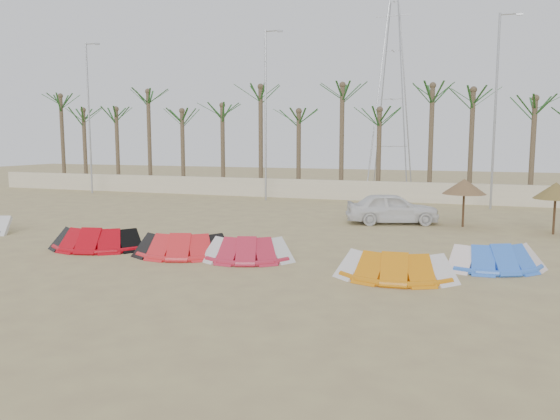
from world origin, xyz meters
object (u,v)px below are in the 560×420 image
at_px(kite_red_mid, 187,244).
at_px(car, 392,208).
at_px(parasol_mid, 556,191).
at_px(kite_orange, 397,264).
at_px(kite_blue, 498,256).
at_px(kite_red_right, 251,248).
at_px(kite_red_left, 101,238).
at_px(parasol_left, 464,187).

distance_m(kite_red_mid, car, 11.31).
bearing_deg(parasol_mid, kite_orange, -118.53).
bearing_deg(kite_orange, kite_blue, 38.20).
xyz_separation_m(kite_red_right, kite_orange, (4.92, -0.78, 0.00)).
bearing_deg(parasol_mid, kite_red_mid, -144.38).
bearing_deg(kite_red_mid, kite_red_right, 1.82).
distance_m(kite_red_right, car, 10.24).
bearing_deg(kite_orange, parasol_mid, 61.47).
distance_m(kite_red_mid, parasol_mid, 15.56).
height_order(kite_orange, parasol_mid, parasol_mid).
bearing_deg(parasol_mid, kite_red_left, -150.81).
bearing_deg(car, kite_orange, 170.04).
bearing_deg(kite_red_mid, kite_blue, 8.48).
relative_size(parasol_mid, car, 0.51).
xyz_separation_m(kite_blue, parasol_mid, (2.48, 7.52, 1.45)).
bearing_deg(kite_blue, parasol_left, 98.20).
relative_size(kite_orange, parasol_left, 1.52).
relative_size(parasol_left, car, 0.51).
bearing_deg(parasol_left, car, -178.69).
relative_size(kite_blue, car, 0.79).
height_order(kite_red_mid, car, car).
xyz_separation_m(kite_red_left, parasol_left, (12.50, 9.86, 1.45)).
relative_size(kite_red_right, parasol_mid, 1.46).
xyz_separation_m(kite_red_mid, kite_orange, (7.31, -0.70, 0.00)).
distance_m(kite_orange, parasol_left, 10.77).
bearing_deg(kite_blue, kite_red_mid, -171.52).
bearing_deg(kite_red_right, kite_blue, 10.50).
bearing_deg(kite_red_right, kite_red_left, -179.14).
bearing_deg(kite_blue, car, 118.22).
xyz_separation_m(kite_red_mid, parasol_mid, (12.59, 9.02, 1.45)).
bearing_deg(kite_red_left, kite_orange, -3.62).
xyz_separation_m(kite_red_left, kite_red_right, (5.97, 0.09, -0.00)).
bearing_deg(kite_blue, kite_red_left, -173.66).
distance_m(kite_red_left, car, 13.48).
bearing_deg(kite_orange, kite_red_mid, 174.51).
bearing_deg(kite_red_left, parasol_left, 38.27).
height_order(kite_red_left, parasol_mid, parasol_mid).
xyz_separation_m(kite_red_mid, kite_blue, (10.12, 1.51, -0.00)).
xyz_separation_m(kite_red_right, parasol_mid, (10.21, 8.95, 1.45)).
distance_m(kite_red_left, kite_red_right, 5.97).
relative_size(kite_red_right, kite_blue, 0.93).
xyz_separation_m(parasol_mid, car, (-6.91, 0.75, -1.12)).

